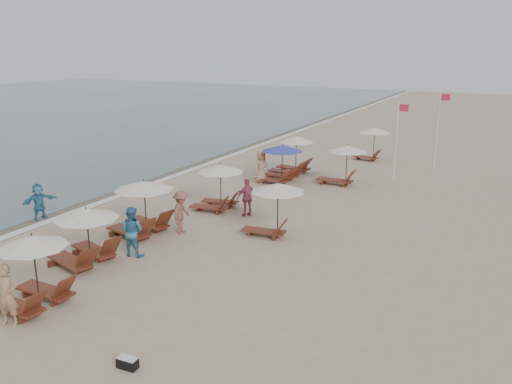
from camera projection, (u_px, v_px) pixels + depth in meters
The scene contains 21 objects.
ground at pixel (254, 288), 16.89m from camera, with size 160.00×160.00×0.00m, color tan.
wet_sand_band at pixel (145, 178), 30.96m from camera, with size 3.20×140.00×0.01m, color #6B5E4C.
foam_line at pixel (162, 180), 30.38m from camera, with size 0.50×140.00×0.02m, color white.
lounger_station_0 at pixel (30, 275), 15.39m from camera, with size 2.50×2.03×2.32m.
lounger_station_1 at pixel (83, 237), 18.56m from camera, with size 2.71×2.44×2.08m.
lounger_station_2 at pixel (140, 208), 21.45m from camera, with size 2.84×2.43×2.30m.
lounger_station_3 at pixel (217, 186), 24.70m from camera, with size 2.49×2.24×2.21m.
lounger_station_4 at pixel (279, 163), 29.67m from camera, with size 2.63×2.37×2.18m.
lounger_station_5 at pixel (292, 158), 31.52m from camera, with size 2.61×2.08×2.36m.
inland_station_0 at pixel (273, 202), 21.15m from camera, with size 2.58×2.24×2.22m.
inland_station_1 at pixel (342, 161), 29.13m from camera, with size 2.73×2.24×2.22m.
inland_station_2 at pixel (372, 139), 35.34m from camera, with size 2.53×2.24×2.22m.
beachgoer_near at pixel (7, 295), 14.43m from camera, with size 0.66×0.44×1.82m, color #A37C58.
beachgoer_mid_a at pixel (132, 231), 19.30m from camera, with size 0.92×0.72×1.89m, color teal.
beachgoer_mid_b at pixel (181, 212), 21.62m from camera, with size 1.18×0.68×1.82m, color brown.
beachgoer_far_a at pixel (247, 198), 23.82m from camera, with size 1.03×0.43×1.76m, color #AB4467.
beachgoer_far_b at pixel (261, 167), 29.63m from camera, with size 0.90×0.58×1.84m, color #AC795D.
waterline_walker at pixel (39, 201), 23.41m from camera, with size 1.53×0.49×1.65m, color teal.
duffel_bag at pixel (128, 363), 12.68m from camera, with size 0.52×0.28×0.28m.
flag_pole_near at pixel (397, 137), 29.92m from camera, with size 0.59×0.08×4.57m.
flag_pole_far at pixel (438, 127), 32.24m from camera, with size 0.60×0.08×4.93m.
Camera 1 is at (7.13, -13.67, 7.55)m, focal length 36.74 mm.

